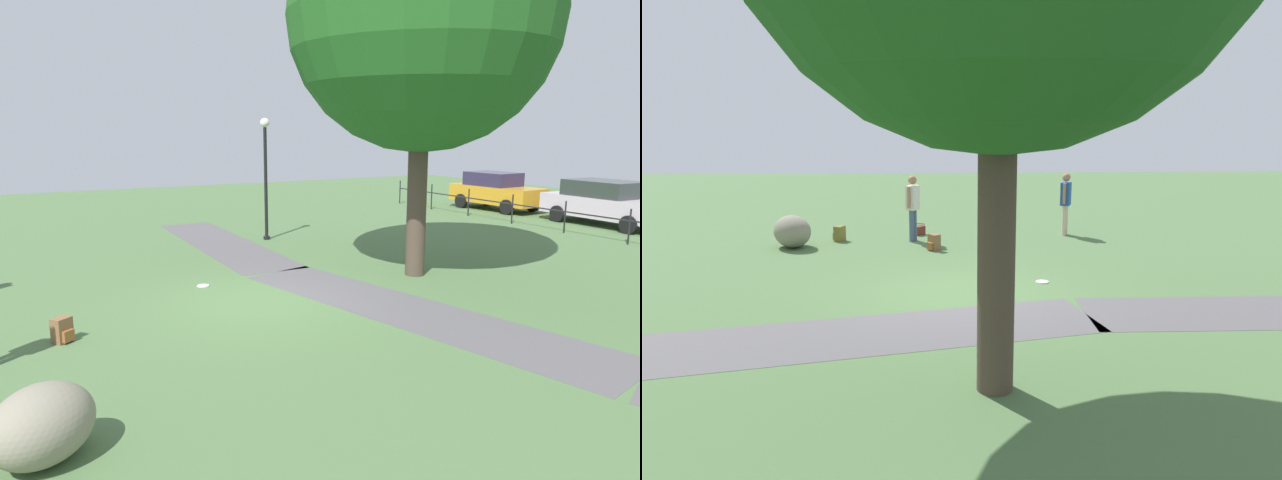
{
  "view_description": "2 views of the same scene",
  "coord_description": "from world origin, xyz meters",
  "views": [
    {
      "loc": [
        10.01,
        -4.41,
        3.28
      ],
      "look_at": [
        0.3,
        1.02,
        1.16
      ],
      "focal_mm": 32.34,
      "sensor_mm": 36.0,
      "label": 1
    },
    {
      "loc": [
        0.5,
        10.35,
        3.22
      ],
      "look_at": [
        0.01,
        0.04,
        1.05
      ],
      "focal_mm": 33.0,
      "sensor_mm": 36.0,
      "label": 2
    }
  ],
  "objects": [
    {
      "name": "spare_backpack_on_lawn",
      "position": [
        0.53,
        -3.74,
        0.19
      ],
      "size": [
        0.35,
        0.35,
        0.4
      ],
      "color": "brown",
      "rests_on": "ground"
    },
    {
      "name": "parked_hatchback_blue",
      "position": [
        -7.41,
        13.76,
        0.81
      ],
      "size": [
        4.02,
        1.9,
        1.56
      ],
      "color": "orange",
      "rests_on": "ground"
    },
    {
      "name": "footpath_segment_mid",
      "position": [
        1.91,
        2.0,
        0.0
      ],
      "size": [
        8.18,
        3.4,
        0.01
      ],
      "color": "#5A5659",
      "rests_on": "ground"
    },
    {
      "name": "lawn_boulder",
      "position": [
        4.06,
        -4.25,
        0.41
      ],
      "size": [
        1.36,
        1.42,
        0.81
      ],
      "color": "gray",
      "rests_on": "ground"
    },
    {
      "name": "frisbee_on_grass",
      "position": [
        -1.62,
        -0.78,
        0.01
      ],
      "size": [
        0.26,
        0.26,
        0.02
      ],
      "color": "white",
      "rests_on": "ground"
    },
    {
      "name": "lamp_post",
      "position": [
        -5.9,
        2.61,
        2.24
      ],
      "size": [
        0.28,
        0.28,
        3.64
      ],
      "color": "black",
      "rests_on": "ground"
    },
    {
      "name": "park_fence",
      "position": [
        0.0,
        11.5,
        0.62
      ],
      "size": [
        22.05,
        0.05,
        1.05
      ],
      "color": "#232326",
      "rests_on": "ground"
    },
    {
      "name": "parked_suv_orange",
      "position": [
        -2.51,
        14.11,
        0.81
      ],
      "size": [
        4.62,
        2.12,
        1.56
      ],
      "color": "silver",
      "rests_on": "ground"
    },
    {
      "name": "ground_plane",
      "position": [
        0.0,
        0.0,
        0.0
      ],
      "size": [
        48.0,
        48.0,
        0.0
      ],
      "primitive_type": "plane",
      "color": "#4F6F42"
    },
    {
      "name": "large_shade_tree",
      "position": [
        -0.2,
        3.81,
        5.71
      ],
      "size": [
        5.87,
        5.87,
        8.65
      ],
      "color": "#4C3D31",
      "rests_on": "ground"
    },
    {
      "name": "footpath_segment_near",
      "position": [
        -6.0,
        1.2,
        0.0
      ],
      "size": [
        8.02,
        1.83,
        0.01
      ],
      "color": "#5A5659",
      "rests_on": "ground"
    }
  ]
}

